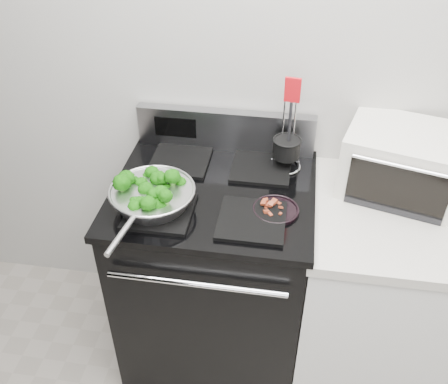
% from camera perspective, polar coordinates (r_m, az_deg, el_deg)
% --- Properties ---
extents(back_wall, '(4.00, 0.02, 2.70)m').
position_cam_1_polar(back_wall, '(2.02, 9.05, 14.44)').
color(back_wall, '#B8B7AF').
rests_on(back_wall, ground).
extents(gas_range, '(0.79, 0.69, 1.13)m').
position_cam_1_polar(gas_range, '(2.26, -1.05, -9.04)').
color(gas_range, black).
rests_on(gas_range, floor).
extents(counter, '(0.62, 0.68, 0.92)m').
position_cam_1_polar(counter, '(2.29, 16.40, -11.14)').
color(counter, white).
rests_on(counter, floor).
extents(skillet, '(0.32, 0.50, 0.07)m').
position_cam_1_polar(skillet, '(1.85, -8.20, -0.46)').
color(skillet, silver).
rests_on(skillet, gas_range).
extents(broccoli_pile, '(0.25, 0.25, 0.09)m').
position_cam_1_polar(broccoli_pile, '(1.84, -8.22, 0.04)').
color(broccoli_pile, '#073404').
rests_on(broccoli_pile, skillet).
extents(bacon_plate, '(0.17, 0.17, 0.04)m').
position_cam_1_polar(bacon_plate, '(1.84, 5.95, -1.79)').
color(bacon_plate, black).
rests_on(bacon_plate, gas_range).
extents(utensil_holder, '(0.13, 0.13, 0.40)m').
position_cam_1_polar(utensil_holder, '(2.05, 7.11, 4.47)').
color(utensil_holder, silver).
rests_on(utensil_holder, gas_range).
extents(toaster_oven, '(0.52, 0.44, 0.26)m').
position_cam_1_polar(toaster_oven, '(2.05, 19.94, 3.22)').
color(toaster_oven, white).
rests_on(toaster_oven, counter).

